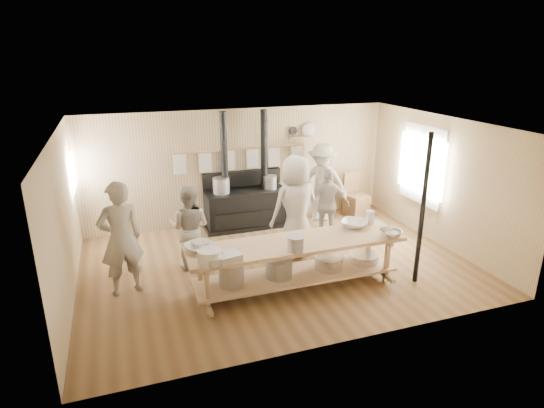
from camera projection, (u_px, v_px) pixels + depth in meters
name	position (u px, v px, depth m)	size (l,w,h in m)	color
ground	(278.00, 265.00, 8.46)	(7.00, 7.00, 0.00)	brown
room_shell	(278.00, 182.00, 7.94)	(7.00, 7.00, 7.00)	tan
window_right	(423.00, 165.00, 9.59)	(0.09, 1.50, 1.65)	beige
left_opening	(73.00, 172.00, 8.67)	(0.00, 0.90, 0.90)	white
stove	(246.00, 204.00, 10.19)	(1.90, 0.75, 2.60)	black
towel_rail	(241.00, 156.00, 10.11)	(3.00, 0.04, 0.47)	#9D7D59
back_wall_shelf	(302.00, 132.00, 10.45)	(0.63, 0.14, 0.32)	#9D7D59
prep_table	(296.00, 260.00, 7.49)	(3.60, 0.90, 0.85)	#9D7D59
support_post	(423.00, 211.00, 7.47)	(0.08, 0.08, 2.60)	black
cook_far_left	(121.00, 239.00, 7.23)	(0.70, 0.46, 1.91)	#A7A094
cook_left	(190.00, 228.00, 8.12)	(0.77, 0.60, 1.58)	#A7A094
cook_center	(296.00, 207.00, 8.53)	(0.98, 0.64, 2.00)	#A7A094
cook_right	(328.00, 205.00, 9.38)	(0.90, 0.38, 1.54)	#A7A094
cook_by_window	(322.00, 182.00, 10.47)	(1.18, 0.68, 1.82)	#A7A094
chair	(356.00, 203.00, 10.97)	(0.58, 0.58, 1.03)	brown
bowl_white_a	(200.00, 247.00, 7.05)	(0.45, 0.45, 0.11)	white
bowl_steel_a	(201.00, 244.00, 7.20)	(0.28, 0.28, 0.09)	silver
bowl_white_b	(354.00, 224.00, 7.99)	(0.46, 0.46, 0.11)	white
bowl_steel_b	(390.00, 234.00, 7.55)	(0.37, 0.37, 0.12)	silver
roasting_pan	(225.00, 257.00, 6.70)	(0.47, 0.31, 0.10)	#B2B2B7
mixing_bowl_large	(212.00, 259.00, 6.62)	(0.38, 0.38, 0.12)	silver
bucket_galv	(296.00, 244.00, 7.00)	(0.26, 0.26, 0.24)	gray
deep_bowl_enamel	(209.00, 257.00, 6.59)	(0.35, 0.35, 0.22)	white
pitcher	(370.00, 217.00, 8.12)	(0.15, 0.15, 0.24)	white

